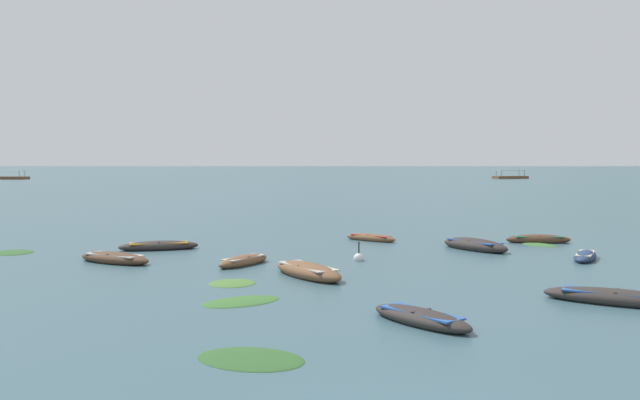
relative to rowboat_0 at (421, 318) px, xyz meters
The scene contains 21 objects.
ground_plane 1492.15m from the rowboat_0, 90.08° to the left, with size 6000.00×6000.00×0.00m, color #385660.
mountain_2 2350.76m from the rowboat_0, 87.16° to the left, with size 1212.98×1212.98×278.10m, color slate.
mountain_3 2509.85m from the rowboat_0, 62.70° to the left, with size 1571.80×1571.80×443.88m, color slate.
rowboat_0 is the anchor object (origin of this frame).
rowboat_1 6.73m from the rowboat_0, 16.48° to the left, with size 4.16×3.40×0.55m.
rowboat_2 7.86m from the rowboat_0, 108.16° to the left, with size 3.00×4.21×0.65m.
rowboat_3 15.62m from the rowboat_0, 66.62° to the left, with size 3.00×4.22×0.70m.
rowboat_5 11.61m from the rowboat_0, 115.04° to the left, with size 2.53×3.02×0.51m.
rowboat_6 18.26m from the rowboat_0, 120.15° to the left, with size 3.99×1.93×0.54m.
rowboat_7 19.80m from the rowboat_0, 58.07° to the left, with size 3.49×1.45×0.56m.
rowboat_8 15.59m from the rowboat_0, 131.74° to the left, with size 3.78×3.14×0.56m.
rowboat_9 18.62m from the rowboat_0, 84.56° to the left, with size 2.84×2.82×0.48m.
rowboat_10 14.59m from the rowboat_0, 47.05° to the left, with size 2.39×3.05×0.46m.
ferry_0 179.49m from the rowboat_0, 113.33° to the left, with size 10.23×5.20×2.54m.
ferry_1 172.22m from the rowboat_0, 68.03° to the left, with size 10.34×5.60×2.54m.
mooring_buoy 11.27m from the rowboat_0, 89.83° to the left, with size 0.47×0.47×0.96m.
weed_patch_0 21.99m from the rowboat_0, 136.17° to the left, with size 2.19×1.86×0.14m, color #2D5628.
weed_patch_1 5.21m from the rowboat_0, 147.87° to the right, with size 2.45×1.74×0.14m, color #2D5628.
weed_patch_2 5.75m from the rowboat_0, 146.51° to the left, with size 2.53×1.50×0.14m, color #38662D.
weed_patch_3 8.15m from the rowboat_0, 129.60° to the left, with size 1.73×1.66×0.14m, color #477033.
weed_patch_5 18.85m from the rowboat_0, 57.52° to the left, with size 1.27×2.08×0.14m, color #38662D.
Camera 1 is at (-2.00, -8.95, 4.21)m, focal length 37.01 mm.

